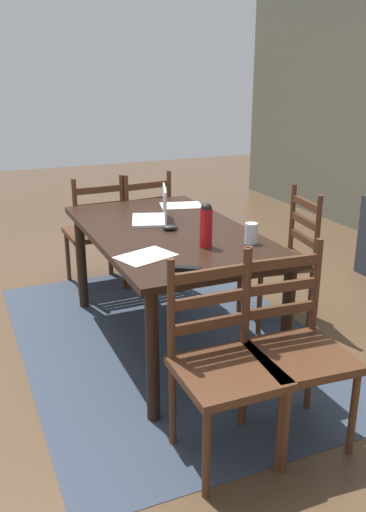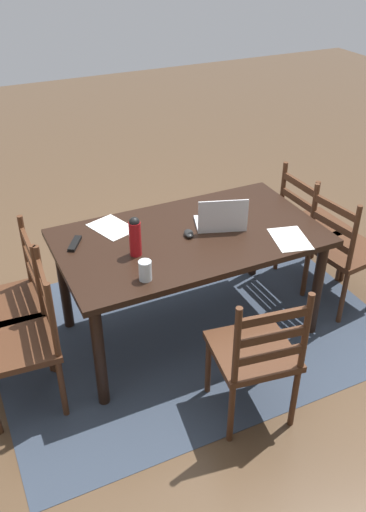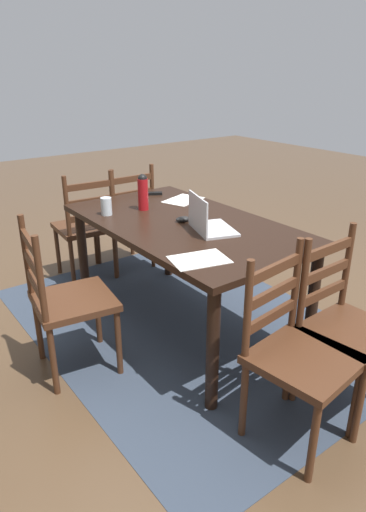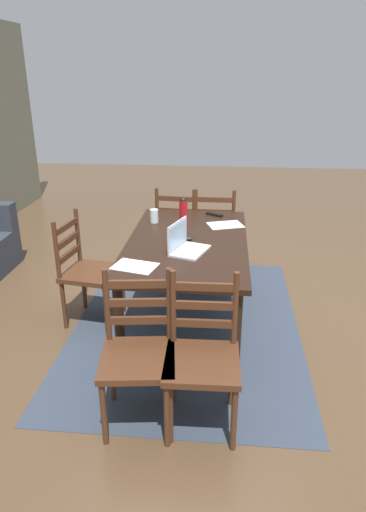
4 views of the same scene
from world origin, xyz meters
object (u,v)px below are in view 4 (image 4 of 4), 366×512
chair_far_head (88,271)px  computer_mouse (187,238)px  drinking_glass (154,216)px  chair_left_far (138,354)px  dining_table (187,251)px  tv_remote (214,214)px  chair_right_far (178,230)px  chair_right_near (214,231)px  laptop (185,244)px  chair_left_near (202,357)px  water_bottle (183,210)px

chair_far_head → computer_mouse: 0.90m
drinking_glass → chair_left_far: bearing=-174.9°
dining_table → tv_remote: (0.70, -0.20, 0.10)m
chair_left_far → chair_right_far: bearing=-0.0°
chair_far_head → tv_remote: size_ratio=5.59×
chair_right_near → laptop: (-1.36, 0.19, 0.37)m
chair_right_near → chair_right_far: 0.38m
drinking_glass → tv_remote: bearing=-64.0°
chair_right_near → computer_mouse: (-1.12, 0.20, 0.33)m
chair_left_far → chair_right_far: (2.27, -0.00, 0.00)m
chair_right_far → laptop: laptop is taller
chair_right_near → tv_remote: chair_right_near is taller
dining_table → laptop: 0.27m
chair_left_near → chair_right_far: size_ratio=1.00×
chair_left_near → tv_remote: (1.84, -0.01, 0.32)m
laptop → chair_far_head: bearing=74.7°
chair_far_head → laptop: 0.95m
drinking_glass → computer_mouse: 0.54m
chair_right_far → laptop: 1.42m
drinking_glass → computer_mouse: bearing=-142.5°
chair_far_head → computer_mouse: (0.01, -0.84, 0.33)m
tv_remote → laptop: bearing=19.6°
dining_table → water_bottle: size_ratio=6.68×
dining_table → computer_mouse: bearing=28.9°
computer_mouse → water_bottle: bearing=26.5°
water_bottle → drinking_glass: bearing=80.3°
chair_left_near → tv_remote: size_ratio=5.59×
chair_left_far → computer_mouse: chair_left_far is taller
chair_right_near → tv_remote: bearing=-179.4°
computer_mouse → chair_right_far: bearing=26.6°
chair_right_far → computer_mouse: chair_right_far is taller
chair_far_head → laptop: bearing=-105.3°
laptop → computer_mouse: size_ratio=3.74×
chair_far_head → dining_table: bearing=-90.4°
chair_far_head → tv_remote: (0.69, -1.04, 0.32)m
chair_right_far → drinking_glass: size_ratio=7.91×
chair_left_far → tv_remote: bearing=-12.0°
dining_table → computer_mouse: (0.01, 0.01, 0.11)m
chair_left_far → laptop: size_ratio=2.54×
computer_mouse → chair_far_head: bearing=107.5°
chair_left_far → tv_remote: chair_left_far is taller
laptop → tv_remote: laptop is taller
chair_left_near → chair_left_far: bearing=90.0°
laptop → water_bottle: water_bottle is taller
tv_remote → chair_right_near: bearing=-147.9°
laptop → chair_right_far: bearing=8.1°
dining_table → laptop: laptop is taller
computer_mouse → tv_remote: computer_mouse is taller
chair_left_far → drinking_glass: (1.58, 0.14, 0.37)m
dining_table → drinking_glass: (0.44, 0.34, 0.15)m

